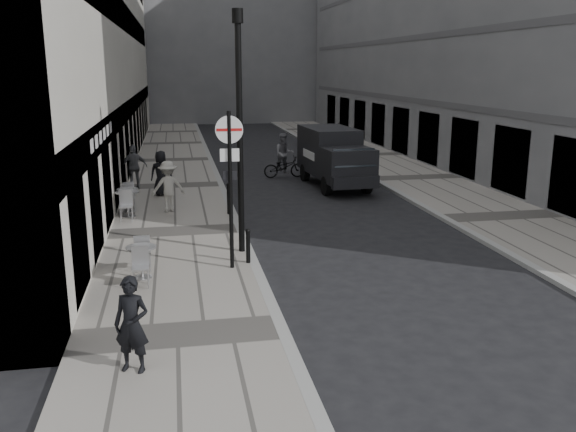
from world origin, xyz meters
The scene contains 17 objects.
ground centered at (0.00, 0.00, 0.00)m, with size 120.00×120.00×0.00m, color black.
sidewalk centered at (-2.00, 18.00, 0.06)m, with size 4.00×60.00×0.12m, color gray.
far_sidewalk centered at (9.00, 18.00, 0.06)m, with size 4.00×60.00×0.12m, color gray.
building_far centered at (1.50, 56.00, 11.00)m, with size 24.00×16.00×22.00m, color slate.
walking_man centered at (-2.73, 1.40, 0.94)m, with size 0.60×0.39×1.65m, color black.
sign_post centered at (-0.60, 6.49, 2.63)m, with size 0.67×0.10×3.93m.
lamppost centered at (-0.20, 7.87, 3.67)m, with size 0.29×0.29×6.38m.
bollard_near centered at (-0.15, 6.81, 0.54)m, with size 0.11×0.11×0.85m, color black.
bollard_far centered at (-0.15, 12.32, 0.63)m, with size 0.13×0.13×1.01m, color black.
panel_van centered at (4.82, 17.16, 1.40)m, with size 2.24×5.39×2.49m.
cyclist centered at (3.10, 19.64, 0.81)m, with size 1.96×0.77×2.09m.
pedestrian_a centered at (-3.60, 17.50, 1.04)m, with size 1.08×0.45×1.84m, color slate.
pedestrian_b centered at (-2.19, 13.06, 1.01)m, with size 1.16×0.66×1.79m, color #A5A298.
pedestrian_c centered at (-2.47, 15.93, 1.01)m, with size 0.87×0.57×1.78m, color black.
cafe_table_near centered at (-2.80, 6.08, 0.59)m, with size 0.72×1.63×0.93m.
cafe_table_mid centered at (-3.56, 12.53, 0.64)m, with size 0.80×1.80×1.03m.
cafe_table_far centered at (-3.60, 13.32, 0.60)m, with size 0.74×1.68×0.96m.
Camera 1 is at (-1.89, -8.22, 5.06)m, focal length 38.00 mm.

